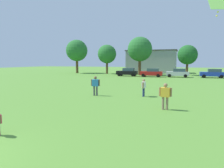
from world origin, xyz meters
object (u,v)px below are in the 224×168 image
object	(u,v)px
tree_center_right	(188,55)
parked_car_red_1	(152,73)
parked_car_blue_3	(213,73)
kite	(219,5)
bystander_midfield	(95,84)
parked_car_silver_2	(178,73)
bystander_near_trees	(144,86)
tree_far_left	(77,51)
adult_bystander	(165,94)
parked_car_black_0	(127,72)
tree_center_left	(140,49)
tree_left	(107,54)

from	to	relation	value
tree_center_right	parked_car_red_1	bearing A→B (deg)	-132.59
parked_car_blue_3	kite	bearing A→B (deg)	83.41
kite	bystander_midfield	bearing A→B (deg)	164.50
kite	parked_car_silver_2	xyz separation A→B (m)	(-2.90, 27.78, -5.53)
bystander_near_trees	tree_center_right	bearing A→B (deg)	175.49
kite	tree_far_left	bearing A→B (deg)	130.03
adult_bystander	bystander_near_trees	distance (m)	4.97
parked_car_red_1	parked_car_blue_3	bearing A→B (deg)	-173.74
bystander_near_trees	parked_car_black_0	bearing A→B (deg)	-158.99
adult_bystander	parked_car_red_1	distance (m)	28.37
parked_car_silver_2	tree_far_left	world-z (taller)	tree_far_left
kite	parked_car_black_0	bearing A→B (deg)	115.34
bystander_midfield	tree_center_left	size ratio (longest dim) A/B	0.20
kite	tree_far_left	world-z (taller)	tree_far_left
tree_far_left	parked_car_red_1	bearing A→B (deg)	-18.66
bystander_near_trees	parked_car_silver_2	world-z (taller)	parked_car_silver_2
adult_bystander	parked_car_red_1	xyz separation A→B (m)	(-5.00, 27.93, -0.14)
adult_bystander	parked_car_black_0	bearing A→B (deg)	113.11
parked_car_silver_2	tree_center_right	xyz separation A→B (m)	(1.69, 6.47, 3.64)
parked_car_silver_2	tree_far_left	size ratio (longest dim) A/B	0.49
parked_car_red_1	parked_car_silver_2	world-z (taller)	same
parked_car_black_0	tree_far_left	xyz separation A→B (m)	(-15.51, 6.46, 5.04)
bystander_near_trees	tree_left	xyz separation A→B (m)	(-15.07, 30.67, 3.98)
bystander_near_trees	parked_car_blue_3	bearing A→B (deg)	164.00
bystander_near_trees	parked_car_red_1	world-z (taller)	parked_car_red_1
parked_car_red_1	tree_center_left	size ratio (longest dim) A/B	0.50
parked_car_black_0	tree_center_right	bearing A→B (deg)	-150.32
parked_car_blue_3	tree_far_left	bearing A→B (deg)	-10.26
adult_bystander	tree_left	world-z (taller)	tree_left
tree_left	tree_center_left	xyz separation A→B (m)	(8.79, -2.28, 0.90)
adult_bystander	parked_car_silver_2	xyz separation A→B (m)	(-0.02, 28.71, -0.14)
tree_far_left	tree_center_right	world-z (taller)	tree_far_left
tree_center_right	bystander_near_trees	bearing A→B (deg)	-97.18
adult_bystander	parked_car_black_0	distance (m)	30.20
bystander_midfield	tree_left	xyz separation A→B (m)	(-10.93, 31.64, 3.86)
adult_bystander	tree_left	distance (m)	39.34
kite	tree_left	size ratio (longest dim) A/B	0.18
bystander_near_trees	bystander_midfield	distance (m)	4.26
parked_car_black_0	parked_car_silver_2	bearing A→B (deg)	-178.52
bystander_near_trees	tree_far_left	world-z (taller)	tree_far_left
bystander_midfield	parked_car_blue_3	size ratio (longest dim) A/B	0.40
kite	tree_center_right	world-z (taller)	kite
adult_bystander	tree_center_right	size ratio (longest dim) A/B	0.25
parked_car_black_0	parked_car_blue_3	bearing A→B (deg)	-177.52
adult_bystander	kite	xyz separation A→B (m)	(2.88, 0.93, 5.39)
parked_car_silver_2	adult_bystander	bearing A→B (deg)	90.04
bystander_midfield	tree_left	size ratio (longest dim) A/B	0.24
bystander_midfield	tree_center_left	xyz separation A→B (m)	(-2.14, 29.36, 4.76)
tree_far_left	tree_left	xyz separation A→B (m)	(8.39, 0.22, -1.00)
tree_left	adult_bystander	bearing A→B (deg)	-63.81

